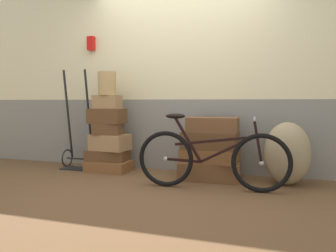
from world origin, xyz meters
The scene contains 16 objects.
ground centered at (0.00, 0.00, -0.03)m, with size 10.24×5.20×0.06m, color brown.
station_building centered at (0.01, 0.85, 1.49)m, with size 8.24×0.74×2.98m.
suitcase_0 centered at (-0.93, 0.40, 0.07)m, with size 0.59×0.39×0.14m, color brown.
suitcase_1 centered at (-0.97, 0.42, 0.22)m, with size 0.55×0.35×0.15m, color brown.
suitcase_2 centered at (-0.92, 0.41, 0.40)m, with size 0.49×0.34×0.21m, color #9E754C.
suitcase_3 centered at (-0.93, 0.37, 0.58)m, with size 0.38×0.24×0.15m, color brown.
suitcase_4 centered at (-0.96, 0.40, 0.76)m, with size 0.47×0.30×0.20m, color brown.
suitcase_5 centered at (-0.96, 0.42, 0.95)m, with size 0.34×0.25×0.18m, color #9E754C.
suitcase_6 centered at (0.47, 0.38, 0.11)m, with size 0.74×0.47×0.22m, color brown.
suitcase_7 centered at (0.47, 0.36, 0.30)m, with size 0.67×0.42×0.16m, color brown.
suitcase_8 centered at (0.47, 0.38, 0.48)m, with size 0.66×0.42×0.21m, color brown.
suitcase_9 centered at (0.49, 0.41, 0.67)m, with size 0.61×0.41×0.18m, color brown.
wicker_basket centered at (-0.95, 0.39, 1.20)m, with size 0.24×0.24×0.31m, color tan.
luggage_trolley centered at (-1.46, 0.46, 0.35)m, with size 0.42×0.35×1.40m.
burlap_sack centered at (1.36, 0.37, 0.36)m, with size 0.51×0.43×0.72m, color #9E8966.
bicycle centered at (0.57, -0.10, 0.34)m, with size 1.66×0.46×0.82m.
Camera 1 is at (1.25, -3.62, 0.95)m, focal length 35.54 mm.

